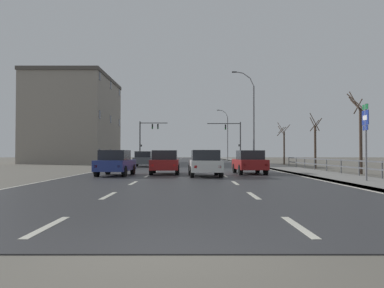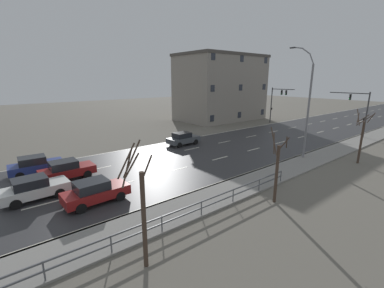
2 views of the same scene
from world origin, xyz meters
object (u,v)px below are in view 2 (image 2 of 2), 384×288
at_px(car_far_left, 35,165).
at_px(brick_building, 220,88).
at_px(traffic_signal_right, 360,107).
at_px(traffic_signal_left, 276,99).
at_px(car_mid_centre, 95,191).
at_px(street_lamp_midground, 307,105).
at_px(car_far_right, 34,188).
at_px(car_distant, 67,170).
at_px(car_near_right, 183,138).

distance_m(car_far_left, brick_building, 36.99).
bearing_deg(traffic_signal_right, car_far_left, -106.70).
distance_m(traffic_signal_left, car_mid_centre, 38.30).
relative_size(car_mid_centre, car_far_left, 1.00).
bearing_deg(traffic_signal_left, brick_building, -156.61).
xyz_separation_m(street_lamp_midground, car_far_left, (-11.76, -22.22, -4.58)).
relative_size(car_mid_centre, brick_building, 0.25).
xyz_separation_m(street_lamp_midground, car_far_right, (-6.31, -23.06, -4.58)).
relative_size(street_lamp_midground, traffic_signal_right, 1.76).
height_order(street_lamp_midground, brick_building, brick_building).
height_order(car_mid_centre, brick_building, brick_building).
height_order(traffic_signal_left, car_mid_centre, traffic_signal_left).
relative_size(car_distant, brick_building, 0.25).
height_order(traffic_signal_left, brick_building, brick_building).
xyz_separation_m(traffic_signal_left, car_far_left, (2.55, -38.69, -3.55)).
bearing_deg(brick_building, car_far_right, -62.90).
xyz_separation_m(car_mid_centre, car_far_left, (-8.52, -2.19, 0.00)).
xyz_separation_m(car_far_right, brick_building, (-18.01, 35.19, 5.47)).
relative_size(street_lamp_midground, car_mid_centre, 2.64).
height_order(car_distant, car_far_left, same).
bearing_deg(car_far_left, brick_building, 112.69).
distance_m(traffic_signal_right, brick_building, 24.17).
bearing_deg(car_far_right, brick_building, 114.59).
relative_size(traffic_signal_left, car_far_left, 1.54).
distance_m(traffic_signal_right, car_near_right, 24.84).
bearing_deg(car_far_left, traffic_signal_left, 96.38).
distance_m(car_far_right, car_mid_centre, 4.31).
distance_m(traffic_signal_left, car_far_right, 40.48).
relative_size(street_lamp_midground, car_far_right, 2.64).
distance_m(traffic_signal_right, car_far_left, 39.43).
relative_size(traffic_signal_right, brick_building, 0.37).
xyz_separation_m(traffic_signal_right, car_far_right, (-5.84, -38.47, -3.32)).
relative_size(traffic_signal_left, car_near_right, 1.55).
distance_m(street_lamp_midground, car_distant, 22.73).
distance_m(traffic_signal_right, car_mid_centre, 35.70).
bearing_deg(traffic_signal_left, car_near_right, -84.15).
xyz_separation_m(car_far_right, car_mid_centre, (3.07, 3.03, 0.00)).
bearing_deg(traffic_signal_left, car_distant, -81.59).
relative_size(street_lamp_midground, car_near_right, 2.66).
bearing_deg(car_far_right, street_lamp_midground, 72.18).
bearing_deg(brick_building, car_far_left, -69.92).
bearing_deg(car_far_left, car_near_right, 93.36).
relative_size(car_distant, car_far_right, 0.99).
distance_m(car_distant, car_near_right, 14.41).
bearing_deg(car_distant, traffic_signal_right, 75.75).
bearing_deg(car_far_right, car_distant, 131.49).
distance_m(car_distant, brick_building, 36.47).
xyz_separation_m(street_lamp_midground, traffic_signal_left, (-14.31, 16.47, -1.03)).
distance_m(car_near_right, car_far_left, 15.86).
bearing_deg(car_far_right, car_far_left, 168.75).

